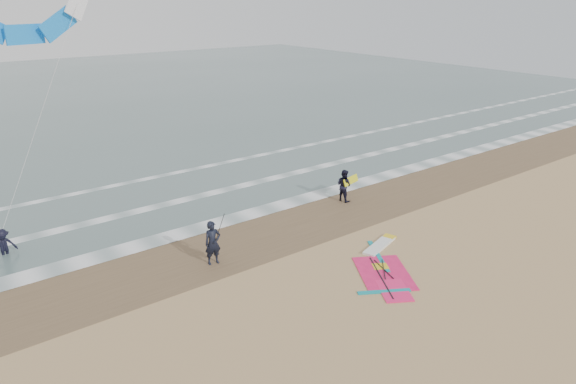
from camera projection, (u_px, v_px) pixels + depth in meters
ground at (365, 281)px, 19.93m from camera, size 120.00×120.00×0.00m
sea_water at (52, 98)px, 55.83m from camera, size 120.00×80.00×0.02m
wet_sand_band at (276, 229)px, 24.41m from camera, size 120.00×5.00×0.01m
foam_waterline at (228, 201)px, 27.73m from camera, size 120.00×9.15×0.02m
windsurf_rig at (384, 265)px, 21.08m from camera, size 4.76×4.51×0.11m
person_standing at (213, 243)px, 20.95m from camera, size 0.74×0.53×1.88m
person_walking at (344, 185)px, 27.52m from camera, size 0.80×0.95×1.76m
person_wading at (2, 239)px, 21.68m from camera, size 1.02×0.60×1.56m
held_pole at (219, 231)px, 20.96m from camera, size 0.17×0.86×1.82m
carried_kiteboard at (351, 180)px, 27.58m from camera, size 1.30×0.51×0.39m
surf_kite at (22, 17)px, 23.80m from camera, size 7.03×5.01×10.28m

